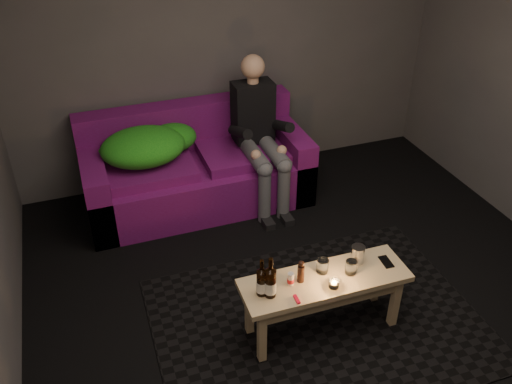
{
  "coord_description": "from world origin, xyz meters",
  "views": [
    {
      "loc": [
        -1.38,
        -2.27,
        2.76
      ],
      "look_at": [
        -0.19,
        1.03,
        0.48
      ],
      "focal_mm": 38.0,
      "sensor_mm": 36.0,
      "label": 1
    }
  ],
  "objects_px": {
    "sofa": "(196,170)",
    "coffee_table": "(324,287)",
    "person": "(259,131)",
    "beer_bottle_a": "(262,282)",
    "beer_bottle_b": "(270,282)",
    "steel_cup": "(358,254)"
  },
  "relations": [
    {
      "from": "person",
      "to": "beer_bottle_b",
      "type": "relative_size",
      "value": 4.51
    },
    {
      "from": "person",
      "to": "coffee_table",
      "type": "bearing_deg",
      "value": -95.63
    },
    {
      "from": "sofa",
      "to": "beer_bottle_a",
      "type": "height_order",
      "value": "sofa"
    },
    {
      "from": "coffee_table",
      "to": "steel_cup",
      "type": "bearing_deg",
      "value": 15.5
    },
    {
      "from": "beer_bottle_a",
      "to": "beer_bottle_b",
      "type": "height_order",
      "value": "beer_bottle_b"
    },
    {
      "from": "person",
      "to": "coffee_table",
      "type": "distance_m",
      "value": 1.7
    },
    {
      "from": "sofa",
      "to": "person",
      "type": "relative_size",
      "value": 1.5
    },
    {
      "from": "sofa",
      "to": "coffee_table",
      "type": "height_order",
      "value": "sofa"
    },
    {
      "from": "sofa",
      "to": "beer_bottle_a",
      "type": "bearing_deg",
      "value": -91.55
    },
    {
      "from": "person",
      "to": "steel_cup",
      "type": "bearing_deg",
      "value": -86.37
    },
    {
      "from": "sofa",
      "to": "beer_bottle_b",
      "type": "xyz_separation_m",
      "value": [
        -0.0,
        -1.85,
        0.25
      ]
    },
    {
      "from": "sofa",
      "to": "person",
      "type": "xyz_separation_m",
      "value": [
        0.54,
        -0.16,
        0.37
      ]
    },
    {
      "from": "beer_bottle_a",
      "to": "sofa",
      "type": "bearing_deg",
      "value": 88.45
    },
    {
      "from": "beer_bottle_b",
      "to": "coffee_table",
      "type": "bearing_deg",
      "value": 3.97
    },
    {
      "from": "beer_bottle_a",
      "to": "beer_bottle_b",
      "type": "relative_size",
      "value": 0.92
    },
    {
      "from": "beer_bottle_b",
      "to": "steel_cup",
      "type": "bearing_deg",
      "value": 8.77
    },
    {
      "from": "person",
      "to": "beer_bottle_a",
      "type": "relative_size",
      "value": 4.91
    },
    {
      "from": "sofa",
      "to": "beer_bottle_b",
      "type": "bearing_deg",
      "value": -90.14
    },
    {
      "from": "beer_bottle_b",
      "to": "sofa",
      "type": "bearing_deg",
      "value": 89.86
    },
    {
      "from": "sofa",
      "to": "beer_bottle_b",
      "type": "distance_m",
      "value": 1.86
    },
    {
      "from": "coffee_table",
      "to": "beer_bottle_b",
      "type": "height_order",
      "value": "beer_bottle_b"
    },
    {
      "from": "sofa",
      "to": "steel_cup",
      "type": "relative_size",
      "value": 15.81
    }
  ]
}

